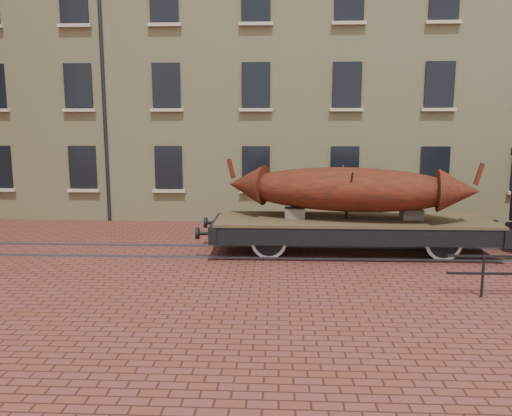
{
  "coord_description": "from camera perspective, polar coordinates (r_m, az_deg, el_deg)",
  "views": [
    {
      "loc": [
        -1.6,
        -14.81,
        3.8
      ],
      "look_at": [
        -2.3,
        0.5,
        1.3
      ],
      "focal_mm": 35.0,
      "sensor_mm": 36.0,
      "label": 1
    }
  ],
  "objects": [
    {
      "name": "iron_boat",
      "position": [
        15.06,
        10.35,
        2.14
      ],
      "size": [
        7.42,
        3.34,
        1.75
      ],
      "color": "maroon",
      "rests_on": "flatcar_wagon"
    },
    {
      "name": "rail_track",
      "position": [
        15.37,
        8.53,
        -5.04
      ],
      "size": [
        30.0,
        1.52,
        0.06
      ],
      "color": "#59595E",
      "rests_on": "ground"
    },
    {
      "name": "flatcar_wagon",
      "position": [
        15.26,
        10.96,
        -1.99
      ],
      "size": [
        9.21,
        2.5,
        1.39
      ],
      "color": "brown",
      "rests_on": "ground"
    },
    {
      "name": "ground",
      "position": [
        15.37,
        8.53,
        -5.15
      ],
      "size": [
        90.0,
        90.0,
        0.0
      ],
      "primitive_type": "plane",
      "color": "#5F2B20"
    },
    {
      "name": "warehouse_cream",
      "position": [
        25.43,
        13.56,
        16.25
      ],
      "size": [
        40.0,
        10.19,
        14.0
      ],
      "color": "#CBC082",
      "rests_on": "ground"
    }
  ]
}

